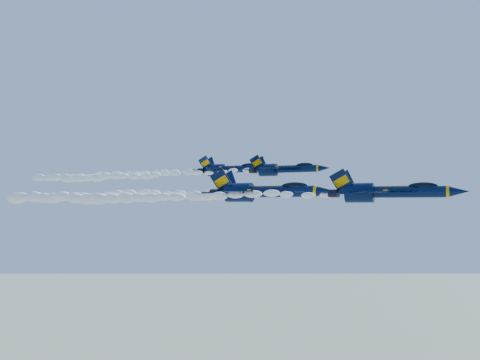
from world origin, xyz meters
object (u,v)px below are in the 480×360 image
at_px(jet_second, 263,191).
at_px(jet_fourth, 230,169).
at_px(jet_lead, 386,192).
at_px(jet_third, 284,169).

bearing_deg(jet_second, jet_fourth, 128.23).
height_order(jet_lead, jet_fourth, jet_fourth).
distance_m(jet_second, jet_fourth, 22.29).
relative_size(jet_lead, jet_second, 0.87).
bearing_deg(jet_fourth, jet_second, -51.77).
bearing_deg(jet_lead, jet_third, 138.02).
xyz_separation_m(jet_lead, jet_fourth, (-31.86, 20.76, 5.31)).
height_order(jet_third, jet_fourth, jet_fourth).
relative_size(jet_lead, jet_third, 1.13).
bearing_deg(jet_lead, jet_fourth, 146.92).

